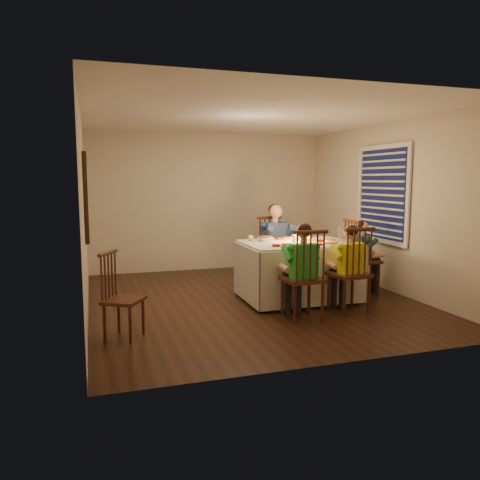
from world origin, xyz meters
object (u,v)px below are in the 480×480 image
object	(u,v)px
chair_near_left	(302,318)
child_teal	(361,293)
chair_adult	(275,286)
adult	(275,286)
chair_near_right	(348,312)
serving_bowl	(265,239)
child_green	(302,318)
chair_extra	(125,338)
dining_table	(298,259)
child_yellow	(348,312)
chair_end	(361,293)

from	to	relation	value
chair_near_left	child_teal	size ratio (longest dim) A/B	1.02
chair_adult	adult	world-z (taller)	adult
chair_near_right	adult	distance (m)	1.76
chair_near_right	serving_bowl	world-z (taller)	serving_bowl
chair_near_right	serving_bowl	distance (m)	1.59
child_green	child_teal	world-z (taller)	child_green
child_green	serving_bowl	size ratio (longest dim) A/B	5.20
chair_extra	serving_bowl	xyz separation A→B (m)	(2.13, 1.25, 0.86)
dining_table	chair_near_left	size ratio (longest dim) A/B	1.41
chair_near_left	adult	bearing A→B (deg)	-102.98
chair_near_left	adult	world-z (taller)	adult
chair_extra	child_yellow	xyz separation A→B (m)	(2.87, 0.14, 0.00)
child_green	serving_bowl	bearing A→B (deg)	-89.35
chair_near_left	child_yellow	distance (m)	0.71
chair_adult	serving_bowl	bearing A→B (deg)	-132.94
child_green	chair_near_left	bearing A→B (deg)	178.59
chair_adult	chair_end	distance (m)	1.37
child_yellow	chair_extra	bearing A→B (deg)	-2.01
chair_adult	child_green	distance (m)	1.84
chair_end	child_yellow	bearing A→B (deg)	139.29
child_green	serving_bowl	xyz separation A→B (m)	(-0.04, 1.19, 0.86)
dining_table	chair_adult	bearing A→B (deg)	89.45
chair_near_left	child_teal	world-z (taller)	chair_near_left
chair_near_left	adult	xyz separation A→B (m)	(0.37, 1.80, 0.00)
chair_adult	chair_end	bearing A→B (deg)	-47.96
chair_near_left	child_green	bearing A→B (deg)	-1.41
child_yellow	chair_end	bearing A→B (deg)	-135.39
dining_table	adult	bearing A→B (deg)	89.45
child_teal	chair_end	bearing A→B (deg)	-0.00
dining_table	chair_end	size ratio (longest dim) A/B	1.41
child_teal	chair_extra	bearing A→B (deg)	105.36
dining_table	serving_bowl	size ratio (longest dim) A/B	6.95
chair_end	serving_bowl	world-z (taller)	serving_bowl
serving_bowl	chair_adult	bearing A→B (deg)	56.07
chair_end	chair_near_right	bearing A→B (deg)	139.29
chair_near_left	child_teal	distance (m)	1.72
chair_adult	dining_table	bearing A→B (deg)	-99.92
chair_near_right	child_teal	size ratio (longest dim) A/B	1.02
adult	child_teal	size ratio (longest dim) A/B	1.20
chair_end	chair_extra	distance (m)	3.74
dining_table	serving_bowl	world-z (taller)	serving_bowl
chair_near_left	chair_near_right	bearing A→B (deg)	-174.95
dining_table	child_yellow	distance (m)	1.08
dining_table	chair_near_right	distance (m)	1.08
dining_table	serving_bowl	distance (m)	0.56
chair_extra	adult	xyz separation A→B (m)	(2.54, 1.87, 0.00)
dining_table	child_yellow	bearing A→B (deg)	-66.84
serving_bowl	child_teal	bearing A→B (deg)	-9.64
adult	serving_bowl	bearing A→B (deg)	-132.94
chair_near_left	chair_near_right	xyz separation A→B (m)	(0.70, 0.08, 0.00)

